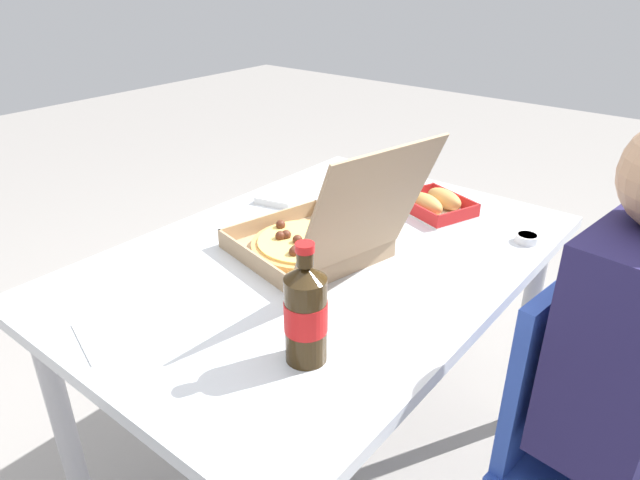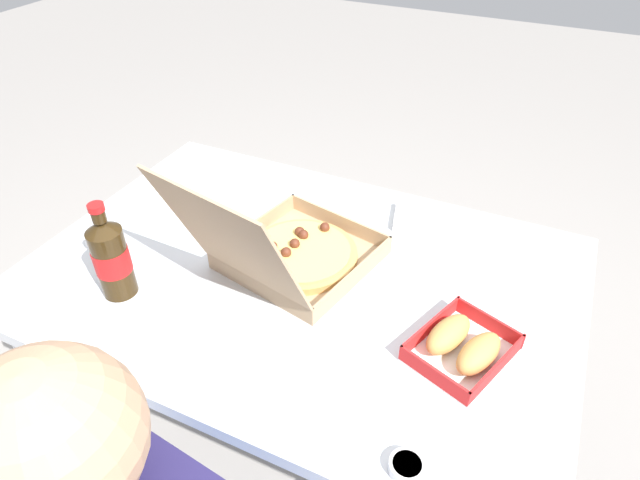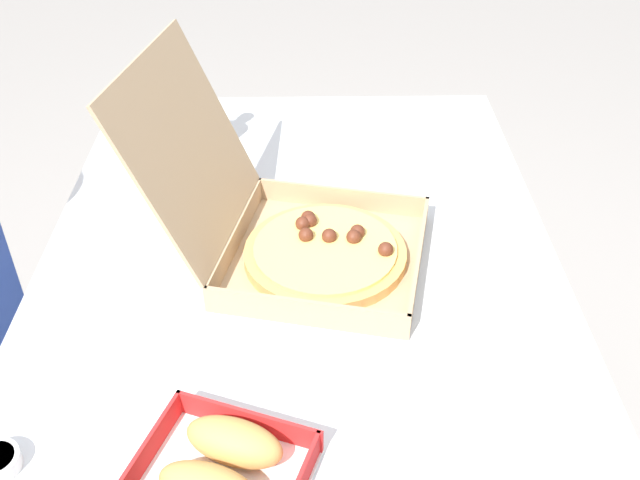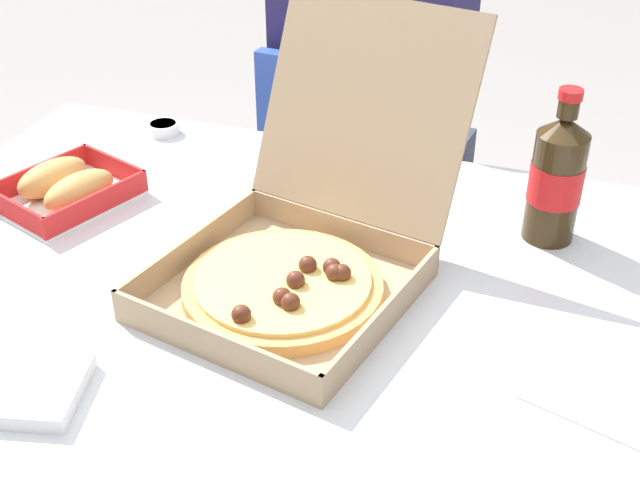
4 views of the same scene
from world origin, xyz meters
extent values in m
cube|color=silver|center=(0.00, 0.00, 0.72)|extent=(1.20, 0.83, 0.03)
cylinder|color=#B7B7BC|center=(0.53, -0.34, 0.35)|extent=(0.05, 0.05, 0.70)
cylinder|color=#B7B7BC|center=(0.53, 0.34, 0.35)|extent=(0.05, 0.05, 0.70)
cylinder|color=#B2B2B7|center=(0.09, 0.52, 0.21)|extent=(0.03, 0.03, 0.43)
cube|color=tan|center=(0.02, -0.04, 0.73)|extent=(0.36, 0.36, 0.01)
cube|color=tan|center=(-0.02, -0.18, 0.76)|extent=(0.29, 0.07, 0.04)
cube|color=tan|center=(-0.13, -0.01, 0.76)|extent=(0.07, 0.29, 0.04)
cube|color=tan|center=(0.16, -0.07, 0.76)|extent=(0.07, 0.29, 0.04)
cube|color=tan|center=(0.05, 0.10, 0.76)|extent=(0.29, 0.07, 0.04)
cube|color=tan|center=(0.06, 0.16, 0.91)|extent=(0.32, 0.19, 0.28)
cylinder|color=tan|center=(0.02, -0.04, 0.75)|extent=(0.26, 0.26, 0.02)
cylinder|color=#EAC666|center=(0.02, -0.04, 0.76)|extent=(0.23, 0.23, 0.01)
sphere|color=#562819|center=(0.04, -0.01, 0.77)|extent=(0.02, 0.02, 0.02)
sphere|color=#562819|center=(0.07, -0.01, 0.77)|extent=(0.02, 0.02, 0.02)
sphere|color=#562819|center=(0.03, -0.09, 0.77)|extent=(0.02, 0.02, 0.02)
sphere|color=#562819|center=(0.09, -0.01, 0.77)|extent=(0.02, 0.02, 0.02)
sphere|color=#562819|center=(0.08, -0.02, 0.77)|extent=(0.02, 0.02, 0.02)
sphere|color=#562819|center=(0.04, -0.05, 0.77)|extent=(0.02, 0.02, 0.02)
sphere|color=#562819|center=(0.05, -0.09, 0.77)|extent=(0.02, 0.02, 0.02)
sphere|color=#562819|center=(0.00, -0.13, 0.77)|extent=(0.02, 0.02, 0.02)
cube|color=white|center=(-0.38, 0.08, 0.73)|extent=(0.21, 0.23, 0.00)
cube|color=red|center=(-0.35, 0.17, 0.75)|extent=(0.14, 0.06, 0.03)
cube|color=red|center=(-0.31, 0.06, 0.75)|extent=(0.07, 0.18, 0.03)
ellipsoid|color=tan|center=(-0.35, 0.07, 0.76)|extent=(0.09, 0.13, 0.05)
cylinder|color=#33230F|center=(0.32, 0.22, 0.81)|extent=(0.07, 0.07, 0.16)
cone|color=#33230F|center=(0.32, 0.22, 0.90)|extent=(0.07, 0.07, 0.02)
cylinder|color=#33230F|center=(0.32, 0.22, 0.93)|extent=(0.03, 0.03, 0.02)
cylinder|color=red|center=(0.32, 0.22, 0.95)|extent=(0.03, 0.03, 0.01)
cylinder|color=red|center=(0.32, 0.22, 0.82)|extent=(0.07, 0.07, 0.06)
cube|color=white|center=(0.45, -0.09, 0.73)|extent=(0.24, 0.20, 0.00)
cube|color=white|center=(-0.18, -0.30, 0.74)|extent=(0.13, 0.13, 0.02)
camera|label=1|loc=(0.92, 0.73, 1.36)|focal=31.79mm
camera|label=2|loc=(-0.43, 0.81, 1.53)|focal=30.34mm
camera|label=3|loc=(-0.88, -0.02, 1.46)|focal=40.82mm
camera|label=4|loc=(0.34, -0.84, 1.36)|focal=46.65mm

